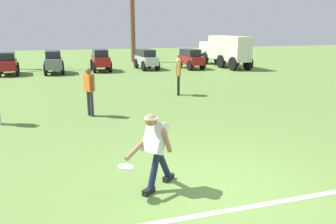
% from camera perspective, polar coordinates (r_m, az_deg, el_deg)
% --- Properties ---
extents(ground_plane, '(80.00, 80.00, 0.00)m').
position_cam_1_polar(ground_plane, '(6.02, 8.60, -13.18)').
color(ground_plane, olive).
extents(field_line_paint, '(19.30, 0.38, 0.01)m').
position_cam_1_polar(field_line_paint, '(5.49, 11.68, -16.24)').
color(field_line_paint, white).
rests_on(field_line_paint, ground_plane).
extents(frisbee_thrower, '(1.02, 0.65, 1.41)m').
position_cam_1_polar(frisbee_thrower, '(5.66, -2.20, -6.07)').
color(frisbee_thrower, '#191E38').
rests_on(frisbee_thrower, ground_plane).
extents(frisbee_in_flight, '(0.30, 0.31, 0.07)m').
position_cam_1_polar(frisbee_in_flight, '(5.46, -7.33, -9.46)').
color(frisbee_in_flight, white).
extents(teammate_near_sideline, '(0.34, 0.47, 1.56)m').
position_cam_1_polar(teammate_near_sideline, '(10.71, -13.53, 4.20)').
color(teammate_near_sideline, '#33333D').
rests_on(teammate_near_sideline, ground_plane).
extents(teammate_midfield, '(0.29, 0.49, 1.56)m').
position_cam_1_polar(teammate_midfield, '(13.79, 1.85, 6.82)').
color(teammate_midfield, black).
rests_on(teammate_midfield, ground_plane).
extents(parked_car_slot_b, '(1.40, 2.49, 1.34)m').
position_cam_1_polar(parked_car_slot_b, '(22.20, -26.11, 7.72)').
color(parked_car_slot_b, maroon).
rests_on(parked_car_slot_b, ground_plane).
extents(parked_car_slot_c, '(1.26, 2.39, 1.40)m').
position_cam_1_polar(parked_car_slot_c, '(21.65, -19.30, 8.30)').
color(parked_car_slot_c, slate).
rests_on(parked_car_slot_c, ground_plane).
extents(parked_car_slot_d, '(1.25, 2.39, 1.40)m').
position_cam_1_polar(parked_car_slot_d, '(22.11, -11.69, 8.91)').
color(parked_car_slot_d, maroon).
rests_on(parked_car_slot_d, ground_plane).
extents(parked_car_slot_e, '(1.39, 2.49, 1.34)m').
position_cam_1_polar(parked_car_slot_e, '(22.70, -3.82, 9.26)').
color(parked_car_slot_e, '#B7BABF').
rests_on(parked_car_slot_e, ground_plane).
extents(parked_car_slot_f, '(1.35, 2.48, 1.34)m').
position_cam_1_polar(parked_car_slot_f, '(23.03, 3.97, 9.33)').
color(parked_car_slot_f, maroon).
rests_on(parked_car_slot_f, ground_plane).
extents(box_truck, '(1.73, 5.97, 2.20)m').
position_cam_1_polar(box_truck, '(24.46, 9.83, 10.66)').
color(box_truck, silver).
rests_on(box_truck, ground_plane).
extents(palm_tree_left_of_centre, '(3.21, 3.45, 6.90)m').
position_cam_1_polar(palm_tree_left_of_centre, '(27.84, -6.24, 16.91)').
color(palm_tree_left_of_centre, brown).
rests_on(palm_tree_left_of_centre, ground_plane).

